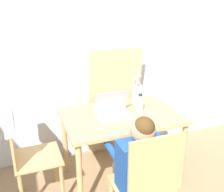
# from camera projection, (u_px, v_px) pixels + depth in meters

# --- Properties ---
(wall_back) EXTENTS (6.40, 0.05, 2.50)m
(wall_back) POSITION_uv_depth(u_px,v_px,m) (91.00, 48.00, 2.82)
(wall_back) COLOR silver
(wall_back) RESTS_ON ground_plane
(dining_table) EXTENTS (1.09, 0.75, 0.73)m
(dining_table) POSITION_uv_depth(u_px,v_px,m) (121.00, 124.00, 2.50)
(dining_table) COLOR tan
(dining_table) RESTS_ON ground_plane
(chair_occupied) EXTENTS (0.40, 0.40, 0.95)m
(chair_occupied) POSITION_uv_depth(u_px,v_px,m) (145.00, 187.00, 1.88)
(chair_occupied) COLOR tan
(chair_occupied) RESTS_ON ground_plane
(chair_spare) EXTENTS (0.44, 0.41, 0.96)m
(chair_spare) POSITION_uv_depth(u_px,v_px,m) (20.00, 140.00, 2.21)
(chair_spare) COLOR tan
(chair_spare) RESTS_ON ground_plane
(person_seated) EXTENTS (0.35, 0.42, 1.01)m
(person_seated) POSITION_uv_depth(u_px,v_px,m) (138.00, 159.00, 1.94)
(person_seated) COLOR #1E4C9E
(person_seated) RESTS_ON ground_plane
(laptop) EXTENTS (0.33, 0.26, 0.23)m
(laptop) POSITION_uv_depth(u_px,v_px,m) (113.00, 109.00, 2.45)
(laptop) COLOR #B2B2B7
(laptop) RESTS_ON dining_table
(flower_vase) EXTENTS (0.10, 0.10, 0.31)m
(flower_vase) POSITION_uv_depth(u_px,v_px,m) (137.00, 93.00, 2.71)
(flower_vase) COLOR silver
(flower_vase) RESTS_ON dining_table
(water_bottle) EXTENTS (0.06, 0.06, 0.18)m
(water_bottle) POSITION_uv_depth(u_px,v_px,m) (140.00, 104.00, 2.50)
(water_bottle) COLOR silver
(water_bottle) RESTS_ON dining_table
(cardboard_panel) EXTENTS (0.59, 0.19, 1.27)m
(cardboard_panel) POSITION_uv_depth(u_px,v_px,m) (114.00, 103.00, 2.98)
(cardboard_panel) COLOR tan
(cardboard_panel) RESTS_ON ground_plane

